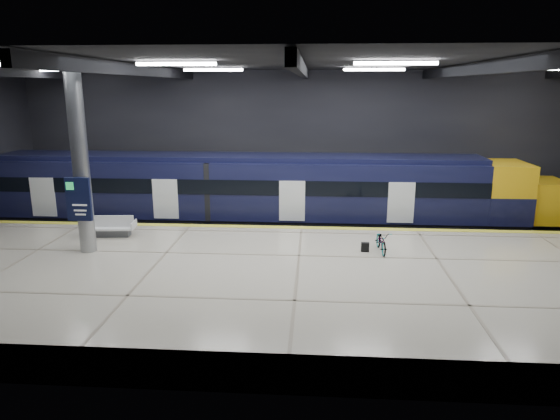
{
  "coord_description": "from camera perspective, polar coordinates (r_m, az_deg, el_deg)",
  "views": [
    {
      "loc": [
        0.52,
        -18.49,
        7.17
      ],
      "look_at": [
        -0.88,
        1.5,
        2.2
      ],
      "focal_mm": 32.0,
      "sensor_mm": 36.0,
      "label": 1
    }
  ],
  "objects": [
    {
      "name": "platform",
      "position": [
        17.31,
        2.01,
        -8.56
      ],
      "size": [
        30.0,
        11.0,
        1.1
      ],
      "primitive_type": "cube",
      "color": "#BFB8A1",
      "rests_on": "ground"
    },
    {
      "name": "bench",
      "position": [
        21.93,
        -18.79,
        -2.05
      ],
      "size": [
        2.07,
        1.0,
        0.88
      ],
      "rotation": [
        0.0,
        0.0,
        0.09
      ],
      "color": "#595B60",
      "rests_on": "platform"
    },
    {
      "name": "rails",
      "position": [
        25.02,
        2.66,
        -2.55
      ],
      "size": [
        30.0,
        1.52,
        0.16
      ],
      "color": "gray",
      "rests_on": "ground"
    },
    {
      "name": "safety_strip",
      "position": [
        22.09,
        2.51,
        -2.01
      ],
      "size": [
        30.0,
        0.4,
        0.01
      ],
      "primitive_type": "cube",
      "color": "yellow",
      "rests_on": "platform"
    },
    {
      "name": "bicycle",
      "position": [
        19.16,
        11.52,
        -3.51
      ],
      "size": [
        0.68,
        1.64,
        0.84
      ],
      "primitive_type": "imported",
      "rotation": [
        0.0,
        0.0,
        0.07
      ],
      "color": "#99999E",
      "rests_on": "platform"
    },
    {
      "name": "room_shell",
      "position": [
        18.55,
        2.42,
        9.43
      ],
      "size": [
        30.1,
        16.1,
        8.05
      ],
      "color": "black",
      "rests_on": "ground"
    },
    {
      "name": "ground",
      "position": [
        19.83,
        2.26,
        -7.27
      ],
      "size": [
        30.0,
        30.0,
        0.0
      ],
      "primitive_type": "plane",
      "color": "black",
      "rests_on": "ground"
    },
    {
      "name": "pannier_bag",
      "position": [
        19.16,
        9.7,
        -4.19
      ],
      "size": [
        0.31,
        0.19,
        0.35
      ],
      "primitive_type": "cube",
      "rotation": [
        0.0,
        0.0,
        -0.04
      ],
      "color": "black",
      "rests_on": "platform"
    },
    {
      "name": "info_column",
      "position": [
        19.61,
        -21.87,
        5.0
      ],
      "size": [
        0.9,
        0.78,
        6.9
      ],
      "color": "#9EA0A5",
      "rests_on": "platform"
    },
    {
      "name": "train",
      "position": [
        24.62,
        -1.26,
        1.95
      ],
      "size": [
        29.4,
        2.84,
        3.79
      ],
      "color": "black",
      "rests_on": "ground"
    }
  ]
}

